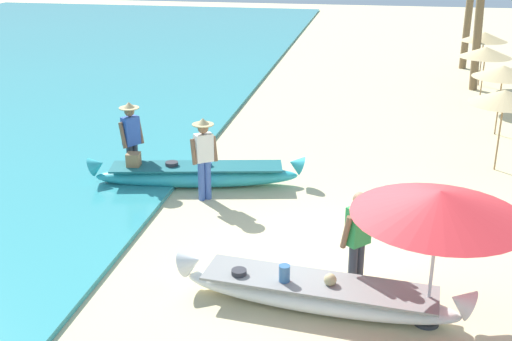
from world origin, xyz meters
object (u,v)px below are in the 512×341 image
object	(u,v)px
boat_white_foreground	(318,293)
person_vendor_assistant	(131,135)
boat_cyan_midground	(196,175)
patio_umbrella_large	(439,204)
person_tourist_customer	(358,237)
person_vendor_hatted	(204,153)

from	to	relation	value
boat_white_foreground	person_vendor_assistant	bearing A→B (deg)	135.89
boat_cyan_midground	person_vendor_assistant	distance (m)	1.68
patio_umbrella_large	person_tourist_customer	bearing A→B (deg)	145.80
person_vendor_hatted	boat_cyan_midground	bearing A→B (deg)	119.62
boat_white_foreground	patio_umbrella_large	xyz separation A→B (m)	(1.57, -0.11, 1.62)
person_vendor_hatted	patio_umbrella_large	distance (m)	5.73
boat_white_foreground	boat_cyan_midground	xyz separation A→B (m)	(-3.08, 4.29, 0.02)
boat_cyan_midground	person_tourist_customer	distance (m)	5.20
boat_white_foreground	boat_cyan_midground	bearing A→B (deg)	125.65
person_tourist_customer	patio_umbrella_large	xyz separation A→B (m)	(1.05, -0.71, 0.94)
boat_white_foreground	person_vendor_assistant	xyz separation A→B (m)	(-4.57, 4.43, 0.78)
person_vendor_assistant	patio_umbrella_large	distance (m)	7.69
person_vendor_hatted	person_tourist_customer	xyz separation A→B (m)	(3.22, -3.02, -0.09)
person_tourist_customer	person_vendor_assistant	world-z (taller)	person_vendor_assistant
boat_cyan_midground	person_vendor_hatted	distance (m)	1.08
boat_cyan_midground	person_vendor_hatted	bearing A→B (deg)	-60.38
boat_white_foreground	person_vendor_hatted	distance (m)	4.58
boat_white_foreground	patio_umbrella_large	distance (m)	2.26
person_vendor_assistant	patio_umbrella_large	bearing A→B (deg)	-36.48
boat_white_foreground	person_vendor_assistant	distance (m)	6.42
person_vendor_assistant	patio_umbrella_large	size ratio (longest dim) A/B	0.76
boat_cyan_midground	patio_umbrella_large	size ratio (longest dim) A/B	2.00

